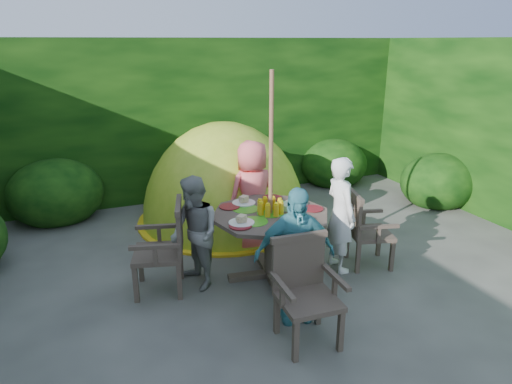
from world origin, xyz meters
name	(u,v)px	position (x,y,z in m)	size (l,w,h in m)	color
ground	(301,304)	(0.00, 0.00, 0.00)	(60.00, 60.00, 0.00)	#47453F
hedge_enclosure	(250,151)	(0.00, 1.33, 1.25)	(9.00, 9.00, 2.50)	black
patio_table	(271,223)	(-0.05, 0.63, 0.62)	(1.44, 1.44, 0.89)	#3C3027
parasol_pole	(271,180)	(-0.05, 0.63, 1.10)	(0.04, 0.04, 2.20)	brown
garden_chair_right	(364,228)	(1.04, 0.48, 0.45)	(0.56, 0.61, 0.84)	#3C3027
garden_chair_left	(166,246)	(-1.14, 0.77, 0.49)	(0.61, 0.65, 0.91)	#3C3027
garden_chair_back	(245,204)	(0.08, 1.73, 0.46)	(0.64, 0.61, 0.86)	#3C3027
garden_chair_front	(305,289)	(-0.22, -0.46, 0.47)	(0.55, 0.49, 0.87)	#3C3027
child_right	(340,215)	(0.74, 0.52, 0.65)	(0.47, 0.31, 1.30)	white
child_left	(195,233)	(-0.85, 0.74, 0.59)	(0.58, 0.45, 1.19)	gray
child_back	(252,195)	(0.06, 1.42, 0.67)	(0.66, 0.43, 1.35)	#F96769
child_front	(295,255)	(-0.17, -0.16, 0.64)	(0.75, 0.31, 1.27)	teal
dome_tent	(225,220)	(0.02, 2.38, 0.00)	(2.80, 2.80, 2.82)	#95B522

